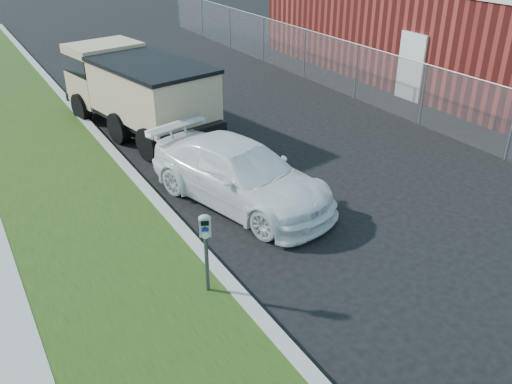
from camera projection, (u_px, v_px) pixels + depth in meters
ground at (345, 242)px, 10.40m from camera, size 120.00×120.00×0.00m
streetside at (20, 272)px, 9.41m from camera, size 6.12×50.00×0.15m
chainlink_fence at (357, 61)px, 17.88m from camera, size 0.06×30.06×30.00m
brick_building at (463, 14)px, 20.95m from camera, size 9.20×14.20×4.17m
parking_meter at (206, 237)px, 8.41m from camera, size 0.23×0.20×1.41m
white_wagon at (239, 173)px, 11.61m from camera, size 3.03×4.87×1.32m
dump_truck at (135, 87)px, 15.38m from camera, size 3.09×5.84×2.18m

